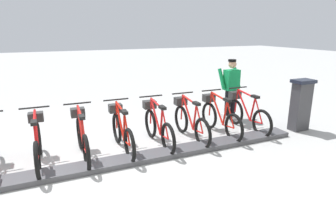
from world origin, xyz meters
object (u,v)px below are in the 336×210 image
Objects in this scene: bike_docked_1 at (219,117)px; bike_docked_6 at (38,143)px; bike_docked_2 at (190,121)px; bike_docked_3 at (157,125)px; payment_kiosk at (301,104)px; bike_docked_5 at (82,136)px; bike_docked_0 at (246,113)px; bike_docked_4 at (122,131)px; worker_near_rack at (231,87)px.

bike_docked_1 is 3.98m from bike_docked_6.
bike_docked_2 is at bearing -90.00° from bike_docked_6.
bike_docked_3 is (0.00, 1.59, 0.00)m from bike_docked_1.
bike_docked_2 and bike_docked_6 have the same top height.
payment_kiosk is at bearing -101.61° from bike_docked_2.
bike_docked_1 and bike_docked_5 have the same top height.
bike_docked_3 is (0.00, 2.39, 0.00)m from bike_docked_0.
bike_docked_4 is (0.00, 1.59, 0.00)m from bike_docked_2.
worker_near_rack is at bearing -77.22° from bike_docked_5.
bike_docked_1 is at bearing 133.72° from worker_near_rack.
bike_docked_0 is 1.00× the size of bike_docked_6.
bike_docked_1 and bike_docked_3 have the same top height.
payment_kiosk is at bearing -96.31° from bike_docked_5.
bike_docked_0 is 1.59m from bike_docked_2.
bike_docked_1 is at bearing 73.95° from payment_kiosk.
bike_docked_6 is (0.00, 2.39, 0.00)m from bike_docked_3.
bike_docked_2 is at bearing 117.93° from worker_near_rack.
bike_docked_0 is at bearing 64.36° from payment_kiosk.
bike_docked_2 is (0.00, 0.80, 0.00)m from bike_docked_1.
bike_docked_4 is (0.00, 2.39, 0.00)m from bike_docked_1.
worker_near_rack is (0.95, -1.79, 0.48)m from bike_docked_2.
payment_kiosk is at bearing -146.73° from worker_near_rack.
bike_docked_0 is 1.00× the size of bike_docked_4.
bike_docked_4 is 1.00× the size of bike_docked_5.
bike_docked_6 is (0.57, 5.97, -0.24)m from payment_kiosk.
bike_docked_0 and bike_docked_1 have the same top height.
payment_kiosk is 1.34m from bike_docked_0.
bike_docked_2 is at bearing 90.00° from bike_docked_0.
bike_docked_4 is (0.00, 0.80, 0.00)m from bike_docked_3.
bike_docked_3 is 1.00× the size of bike_docked_6.
payment_kiosk is 0.74× the size of bike_docked_0.
bike_docked_1 is 1.00× the size of bike_docked_3.
worker_near_rack is at bearing -79.21° from bike_docked_6.
bike_docked_5 is 0.80m from bike_docked_6.
worker_near_rack is at bearing -69.86° from bike_docked_3.
bike_docked_0 is 2.39m from bike_docked_3.
bike_docked_4 is (0.57, 4.37, -0.24)m from payment_kiosk.
bike_docked_1 is 0.80m from bike_docked_2.
bike_docked_3 is 2.39m from bike_docked_6.
bike_docked_5 is 1.04× the size of worker_near_rack.
bike_docked_2 is 1.00× the size of bike_docked_4.
bike_docked_6 is (0.00, 3.18, 0.00)m from bike_docked_2.
bike_docked_2 is (0.00, 1.59, 0.00)m from bike_docked_0.
payment_kiosk is 3.63m from bike_docked_3.
bike_docked_0 is (0.57, 1.19, -0.24)m from payment_kiosk.
bike_docked_2 is 2.08m from worker_near_rack.
worker_near_rack is (0.95, -3.38, 0.48)m from bike_docked_4.
bike_docked_2 is at bearing -90.00° from bike_docked_3.
bike_docked_5 is at bearing -90.00° from bike_docked_6.
bike_docked_0 is 1.00× the size of bike_docked_2.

